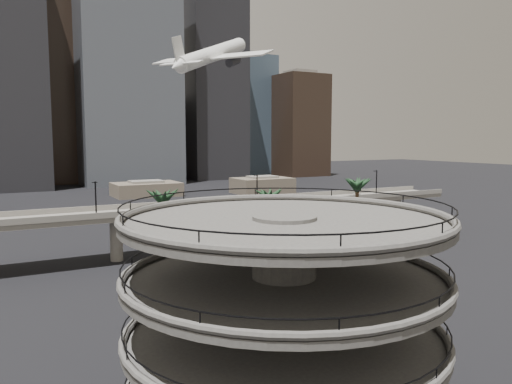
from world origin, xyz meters
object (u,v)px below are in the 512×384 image
parking_ramp (284,308)px  car_c (416,290)px  car_a (300,308)px  car_b (328,304)px  overpass (176,215)px  airborne_jet (212,55)px

parking_ramp → car_c: bearing=30.3°
car_a → car_b: car_b is taller
overpass → car_b: overpass is taller
car_a → car_b: bearing=-116.4°
parking_ramp → car_c: (33.57, 19.63, -9.15)m
car_b → airborne_jet: bearing=8.8°
car_c → parking_ramp: bearing=109.2°
overpass → car_b: size_ratio=28.91×
car_a → car_b: (3.63, -0.71, 0.07)m
parking_ramp → car_c: size_ratio=4.68×
overpass → car_b: 39.38m
parking_ramp → overpass: parking_ramp is taller
car_b → overpass: bearing=27.3°
parking_ramp → car_c: parking_ramp is taller
car_b → car_c: bearing=-76.4°
parking_ramp → car_a: (15.70, 21.40, -9.16)m
parking_ramp → car_b: parking_ramp is taller
overpass → car_b: (6.33, -38.30, -6.60)m
parking_ramp → overpass: bearing=77.6°
parking_ramp → airborne_jet: airborne_jet is taller
overpass → car_a: overpass is taller
airborne_jet → car_c: size_ratio=5.88×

